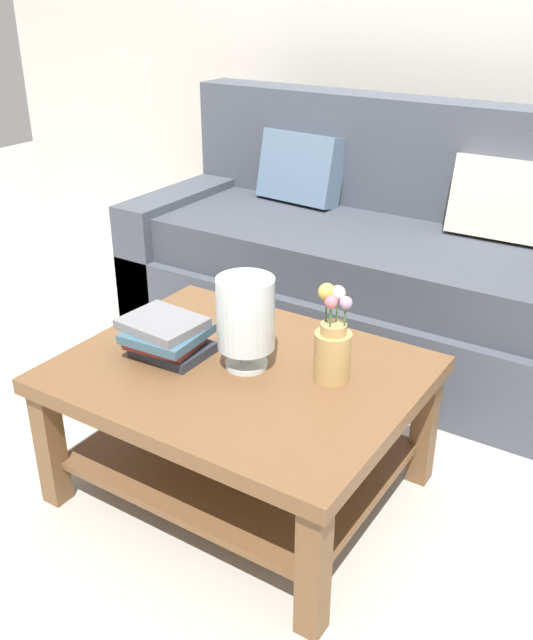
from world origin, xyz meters
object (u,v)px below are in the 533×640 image
object	(u,v)px
couch	(380,269)
book_stack_main	(167,336)
coffee_table	(240,403)
glass_hurricane_vase	(246,316)
flower_pitcher	(333,346)

from	to	relation	value
couch	book_stack_main	xyz separation A→B (m)	(-0.16, -1.25, 0.16)
coffee_table	glass_hurricane_vase	size ratio (longest dim) A/B	3.65
flower_pitcher	book_stack_main	bearing A→B (deg)	-163.35
coffee_table	book_stack_main	world-z (taller)	book_stack_main
coffee_table	book_stack_main	size ratio (longest dim) A/B	4.05
couch	book_stack_main	distance (m)	1.27
book_stack_main	coffee_table	bearing A→B (deg)	12.91
glass_hurricane_vase	flower_pitcher	bearing A→B (deg)	16.88
coffee_table	flower_pitcher	bearing A→B (deg)	19.84
couch	coffee_table	size ratio (longest dim) A/B	2.11
flower_pitcher	glass_hurricane_vase	bearing A→B (deg)	-163.12
glass_hurricane_vase	flower_pitcher	world-z (taller)	flower_pitcher
coffee_table	flower_pitcher	size ratio (longest dim) A/B	3.57
glass_hurricane_vase	flower_pitcher	distance (m)	0.27
couch	flower_pitcher	world-z (taller)	couch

